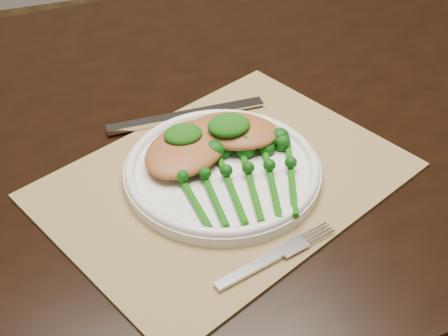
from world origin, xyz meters
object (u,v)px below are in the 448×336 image
object	(u,v)px
dining_table	(216,278)
placemat	(225,180)
dinner_plate	(222,169)
chicken_fillet_left	(187,148)
broccolini_bundle	(241,185)

from	to	relation	value
dining_table	placemat	xyz separation A→B (m)	(-0.03, -0.15, 0.37)
placemat	dinner_plate	distance (m)	0.01
dining_table	chicken_fillet_left	xyz separation A→B (m)	(-0.07, -0.11, 0.41)
dining_table	broccolini_bundle	xyz separation A→B (m)	(-0.03, -0.19, 0.40)
chicken_fillet_left	broccolini_bundle	world-z (taller)	chicken_fillet_left
dining_table	chicken_fillet_left	distance (m)	0.43
dinner_plate	chicken_fillet_left	size ratio (longest dim) A/B	1.88
dining_table	dinner_plate	xyz separation A→B (m)	(-0.03, -0.14, 0.39)
dinner_plate	broccolini_bundle	distance (m)	0.05
dining_table	placemat	bearing A→B (deg)	-107.02
placemat	dining_table	bearing A→B (deg)	53.48
placemat	chicken_fillet_left	size ratio (longest dim) A/B	3.28
dining_table	broccolini_bundle	size ratio (longest dim) A/B	8.75
dining_table	dinner_plate	distance (m)	0.42
dinner_plate	broccolini_bundle	world-z (taller)	broccolini_bundle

